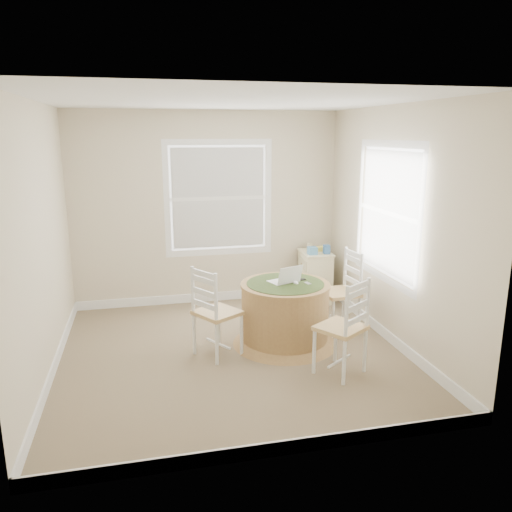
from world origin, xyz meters
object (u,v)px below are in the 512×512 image
object	(u,v)px
chair_near	(341,327)
laptop	(285,280)
corner_chest	(315,276)
round_table	(285,311)
chair_left	(217,312)
chair_right	(339,292)

from	to	relation	value
chair_near	laptop	bearing A→B (deg)	-103.13
laptop	chair_near	bearing A→B (deg)	90.97
chair_near	corner_chest	world-z (taller)	chair_near
corner_chest	round_table	bearing A→B (deg)	-119.15
chair_left	chair_right	xyz separation A→B (m)	(1.50, 0.35, 0.00)
round_table	chair_near	world-z (taller)	chair_near
laptop	chair_right	bearing A→B (deg)	174.63
chair_right	laptop	bearing A→B (deg)	-82.06
laptop	corner_chest	distance (m)	1.58
chair_left	laptop	size ratio (longest dim) A/B	2.51
chair_near	chair_left	bearing A→B (deg)	-65.69
chair_right	laptop	distance (m)	0.79
laptop	corner_chest	xyz separation A→B (m)	(0.82, 1.29, -0.38)
chair_right	corner_chest	size ratio (longest dim) A/B	1.35
chair_near	chair_right	world-z (taller)	same
chair_left	corner_chest	world-z (taller)	chair_left
chair_near	laptop	xyz separation A→B (m)	(-0.32, 0.84, 0.26)
chair_left	chair_near	xyz separation A→B (m)	(1.10, -0.68, 0.00)
chair_left	round_table	bearing A→B (deg)	-113.02
round_table	chair_near	size ratio (longest dim) A/B	1.23
chair_left	laptop	xyz separation A→B (m)	(0.78, 0.16, 0.26)
chair_near	laptop	size ratio (longest dim) A/B	2.51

